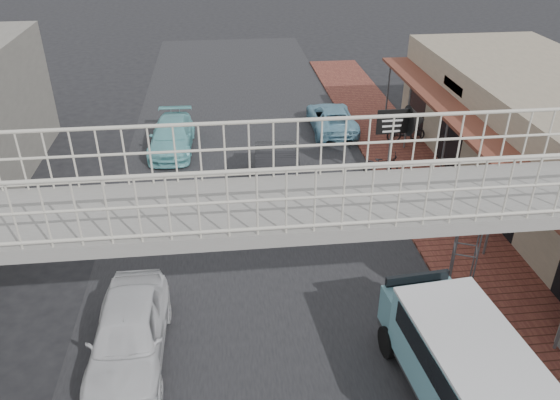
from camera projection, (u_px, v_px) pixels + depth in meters
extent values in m
plane|color=black|center=(264.00, 293.00, 15.33)|extent=(120.00, 120.00, 0.00)
cube|color=black|center=(264.00, 293.00, 15.33)|extent=(10.00, 60.00, 0.01)
cube|color=brown|center=(446.00, 222.00, 18.53)|extent=(3.00, 40.00, 0.10)
cube|color=brown|center=(483.00, 131.00, 18.10)|extent=(1.80, 18.00, 0.12)
cube|color=silver|center=(454.00, 86.00, 20.95)|extent=(0.08, 2.60, 0.90)
cube|color=#B21914|center=(544.00, 158.00, 15.34)|extent=(0.08, 2.20, 0.80)
cube|color=gray|center=(279.00, 208.00, 9.34)|extent=(14.00, 2.00, 0.24)
cube|color=beige|center=(273.00, 150.00, 9.83)|extent=(14.00, 0.08, 1.10)
cube|color=beige|center=(286.00, 202.00, 8.19)|extent=(14.00, 0.08, 1.10)
imported|color=white|center=(129.00, 334.00, 12.90)|extent=(1.77, 4.30, 1.46)
imported|color=black|center=(277.00, 174.00, 20.10)|extent=(1.90, 4.73, 1.53)
imported|color=#6DA5BE|center=(332.00, 118.00, 25.48)|extent=(2.00, 4.25, 1.17)
imported|color=#76C8CD|center=(172.00, 136.00, 23.50)|extent=(1.92, 4.40, 1.26)
cylinder|color=black|center=(389.00, 342.00, 13.13)|extent=(0.34, 0.80, 0.78)
cylinder|color=black|center=(455.00, 332.00, 13.44)|extent=(0.34, 0.80, 0.78)
cube|color=#6CADBC|center=(465.00, 366.00, 11.27)|extent=(2.20, 3.71, 1.50)
cube|color=#6CADBC|center=(422.00, 310.00, 13.15)|extent=(1.88, 1.16, 1.00)
cube|color=black|center=(469.00, 351.00, 11.07)|extent=(2.19, 3.05, 0.55)
cube|color=silver|center=(472.00, 338.00, 10.89)|extent=(2.22, 3.71, 0.07)
imported|color=black|center=(383.00, 164.00, 21.36)|extent=(1.71, 0.87, 0.86)
imported|color=black|center=(406.00, 131.00, 23.99)|extent=(1.74, 0.57, 1.03)
cylinder|color=#59595B|center=(454.00, 246.00, 15.06)|extent=(0.05, 0.05, 2.40)
cylinder|color=#59595B|center=(476.00, 249.00, 14.92)|extent=(0.05, 0.05, 2.40)
cylinder|color=#59595B|center=(454.00, 258.00, 14.59)|extent=(0.05, 0.05, 2.40)
cylinder|color=#59595B|center=(476.00, 261.00, 14.45)|extent=(0.05, 0.05, 2.40)
cylinder|color=silver|center=(476.00, 202.00, 13.96)|extent=(0.82, 0.56, 0.78)
cylinder|color=beige|center=(476.00, 205.00, 13.84)|extent=(0.64, 0.29, 0.69)
cylinder|color=beige|center=(476.00, 200.00, 14.08)|extent=(0.64, 0.29, 0.69)
cylinder|color=#59595B|center=(390.00, 149.00, 20.07)|extent=(0.10, 0.10, 2.95)
cube|color=black|center=(393.00, 122.00, 19.51)|extent=(1.22, 0.10, 0.92)
cone|color=black|center=(417.00, 120.00, 19.62)|extent=(0.65, 1.14, 1.12)
cube|color=white|center=(392.00, 123.00, 19.50)|extent=(0.81, 0.04, 0.61)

